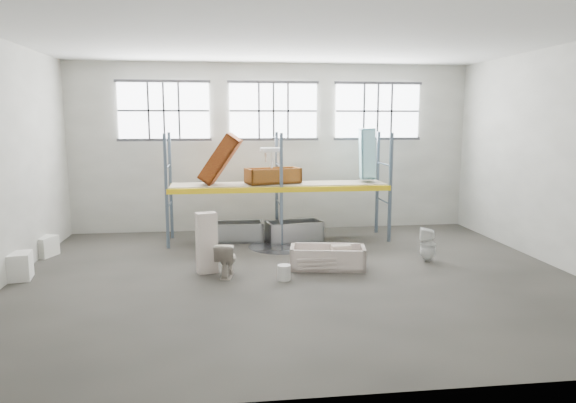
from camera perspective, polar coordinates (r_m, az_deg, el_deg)
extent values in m
cube|color=#4B4740|center=(11.48, 0.96, -8.33)|extent=(12.00, 10.00, 0.10)
cube|color=silver|center=(11.09, 1.03, 17.72)|extent=(12.00, 10.00, 0.10)
cube|color=#9D9D92|center=(16.00, -1.62, 5.86)|extent=(12.00, 0.10, 5.00)
cube|color=#ACAC9F|center=(6.07, 7.86, 0.74)|extent=(12.00, 0.10, 5.00)
cube|color=beige|center=(13.28, 27.86, 4.21)|extent=(0.10, 10.00, 5.00)
cube|color=white|center=(15.87, -13.34, 9.58)|extent=(2.60, 0.04, 1.60)
cube|color=white|center=(15.87, -1.60, 9.81)|extent=(2.60, 0.04, 1.60)
cube|color=white|center=(16.49, 9.70, 9.65)|extent=(2.60, 0.04, 1.60)
cube|color=slate|center=(13.94, -13.07, 1.05)|extent=(0.08, 0.08, 3.00)
cube|color=slate|center=(15.13, -12.63, 1.67)|extent=(0.08, 0.08, 3.00)
cube|color=slate|center=(13.96, -0.73, 1.29)|extent=(0.08, 0.08, 3.00)
cube|color=slate|center=(15.14, -1.25, 1.89)|extent=(0.08, 0.08, 3.00)
cube|color=slate|center=(14.60, 11.05, 1.46)|extent=(0.08, 0.08, 3.00)
cube|color=slate|center=(15.74, 9.69, 2.03)|extent=(0.08, 0.08, 3.00)
cube|color=yellow|center=(13.96, -0.73, 1.29)|extent=(6.00, 0.10, 0.14)
cube|color=yellow|center=(15.14, -1.25, 1.89)|extent=(6.00, 0.10, 0.14)
cube|color=gray|center=(14.54, -1.00, 1.91)|extent=(5.90, 1.10, 0.03)
cylinder|color=black|center=(14.04, -0.62, -4.89)|extent=(1.80, 1.80, 0.00)
cube|color=#C1B29E|center=(12.19, 5.77, -5.73)|extent=(0.47, 0.25, 0.43)
imported|color=beige|center=(12.10, 3.10, -6.40)|extent=(0.53, 0.53, 0.14)
imported|color=beige|center=(11.42, -6.73, -6.25)|extent=(0.55, 0.81, 0.76)
cube|color=beige|center=(11.67, -8.83, -4.46)|extent=(0.49, 0.39, 1.35)
imported|color=white|center=(12.94, 14.96, -4.54)|extent=(0.47, 0.46, 0.82)
imported|color=white|center=(14.16, -1.78, 3.82)|extent=(0.68, 0.56, 0.56)
cylinder|color=silver|center=(11.15, -0.43, -7.72)|extent=(0.37, 0.37, 0.32)
cube|color=white|center=(12.55, -27.61, -6.27)|extent=(0.75, 0.67, 0.57)
cube|color=silver|center=(14.38, -25.19, -4.42)|extent=(0.76, 0.76, 0.49)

